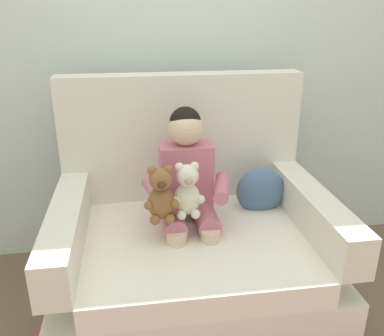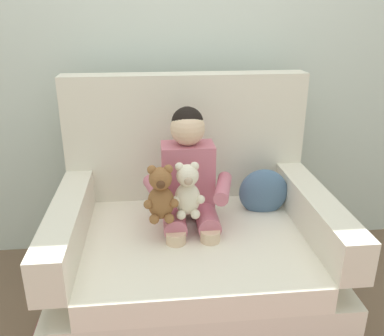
{
  "view_description": "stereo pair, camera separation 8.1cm",
  "coord_description": "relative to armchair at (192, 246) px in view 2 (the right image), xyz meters",
  "views": [
    {
      "loc": [
        -0.27,
        -1.74,
        1.49
      ],
      "look_at": [
        -0.01,
        -0.05,
        0.82
      ],
      "focal_mm": 38.4,
      "sensor_mm": 36.0,
      "label": 1
    },
    {
      "loc": [
        -0.19,
        -1.75,
        1.49
      ],
      "look_at": [
        -0.01,
        -0.05,
        0.82
      ],
      "focal_mm": 38.4,
      "sensor_mm": 36.0,
      "label": 2
    }
  ],
  "objects": [
    {
      "name": "throw_pillow",
      "position": [
        0.4,
        0.13,
        0.23
      ],
      "size": [
        0.27,
        0.14,
        0.26
      ],
      "primitive_type": "ellipsoid",
      "rotation": [
        0.0,
        0.0,
        -0.07
      ],
      "color": "slate",
      "rests_on": "armchair"
    },
    {
      "name": "back_wall",
      "position": [
        0.0,
        0.67,
        0.96
      ],
      "size": [
        6.0,
        0.1,
        2.6
      ],
      "primitive_type": "cube",
      "color": "silver",
      "rests_on": "ground"
    },
    {
      "name": "plush_cream",
      "position": [
        -0.03,
        -0.1,
        0.36
      ],
      "size": [
        0.16,
        0.13,
        0.26
      ],
      "rotation": [
        0.0,
        0.0,
        0.29
      ],
      "color": "silver",
      "rests_on": "armchair"
    },
    {
      "name": "ground_plane",
      "position": [
        0.0,
        -0.06,
        -0.34
      ],
      "size": [
        8.0,
        8.0,
        0.0
      ],
      "primitive_type": "plane",
      "color": "brown"
    },
    {
      "name": "armchair",
      "position": [
        0.0,
        0.0,
        0.0
      ],
      "size": [
        1.31,
        1.01,
        1.17
      ],
      "color": "silver",
      "rests_on": "ground"
    },
    {
      "name": "seated_child",
      "position": [
        -0.01,
        0.03,
        0.34
      ],
      "size": [
        0.45,
        0.39,
        0.82
      ],
      "rotation": [
        0.0,
        0.0,
        -0.04
      ],
      "color": "#C66B7F",
      "rests_on": "armchair"
    },
    {
      "name": "plush_brown",
      "position": [
        -0.16,
        -0.13,
        0.36
      ],
      "size": [
        0.16,
        0.13,
        0.27
      ],
      "rotation": [
        0.0,
        0.0,
        -0.35
      ],
      "color": "brown",
      "rests_on": "armchair"
    }
  ]
}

